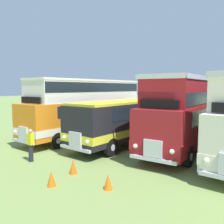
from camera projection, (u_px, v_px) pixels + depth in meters
name	position (u px, v px, depth m)	size (l,w,h in m)	color
ground_plane	(183.00, 150.00, 14.81)	(200.00, 200.00, 0.00)	#7A934C
bus_first_in_row	(88.00, 105.00, 18.91)	(2.81, 11.42, 4.49)	orange
bus_second_in_row	(128.00, 118.00, 16.63)	(2.89, 10.06, 2.99)	black
bus_third_in_row	(186.00, 112.00, 14.90)	(3.03, 10.00, 4.52)	maroon
cone_near_end	(51.00, 178.00, 9.37)	(0.36, 0.36, 0.63)	orange
cone_mid_row	(108.00, 182.00, 9.08)	(0.36, 0.36, 0.59)	orange
cone_far_end	(73.00, 166.00, 10.72)	(0.36, 0.36, 0.69)	orange
marshal_person	(31.00, 145.00, 12.47)	(0.36, 0.24, 1.73)	#23232D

